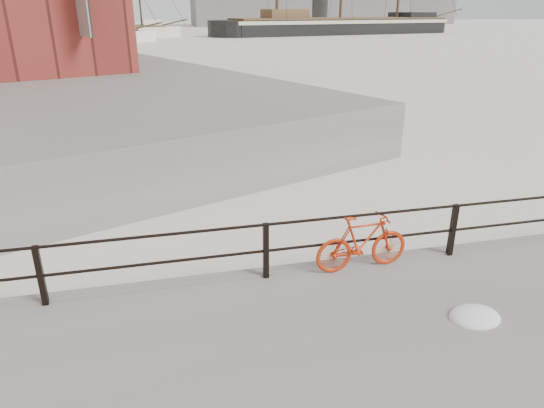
{
  "coord_description": "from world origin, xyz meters",
  "views": [
    {
      "loc": [
        -8.58,
        -7.17,
        4.6
      ],
      "look_at": [
        -6.5,
        1.5,
        1.0
      ],
      "focal_mm": 32.0,
      "sensor_mm": 36.0,
      "label": 1
    }
  ],
  "objects_px": {
    "bicycle": "(362,242)",
    "schooner_left": "(77,42)",
    "barque_black": "(339,34)",
    "schooner_mid": "(106,38)"
  },
  "relations": [
    {
      "from": "bicycle",
      "to": "barque_black",
      "type": "distance_m",
      "value": 92.57
    },
    {
      "from": "schooner_left",
      "to": "bicycle",
      "type": "bearing_deg",
      "value": -74.51
    },
    {
      "from": "bicycle",
      "to": "schooner_left",
      "type": "relative_size",
      "value": 0.07
    },
    {
      "from": "barque_black",
      "to": "schooner_mid",
      "type": "bearing_deg",
      "value": 171.46
    },
    {
      "from": "bicycle",
      "to": "schooner_mid",
      "type": "xyz_separation_m",
      "value": [
        -10.49,
        84.78,
        -0.86
      ]
    },
    {
      "from": "bicycle",
      "to": "schooner_left",
      "type": "bearing_deg",
      "value": 97.67
    },
    {
      "from": "bicycle",
      "to": "barque_black",
      "type": "xyz_separation_m",
      "value": [
        32.63,
        86.62,
        -0.86
      ]
    },
    {
      "from": "barque_black",
      "to": "schooner_mid",
      "type": "xyz_separation_m",
      "value": [
        -43.12,
        -1.84,
        0.0
      ]
    },
    {
      "from": "barque_black",
      "to": "schooner_mid",
      "type": "height_order",
      "value": "barque_black"
    },
    {
      "from": "schooner_mid",
      "to": "schooner_left",
      "type": "distance_m",
      "value": 11.7
    }
  ]
}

